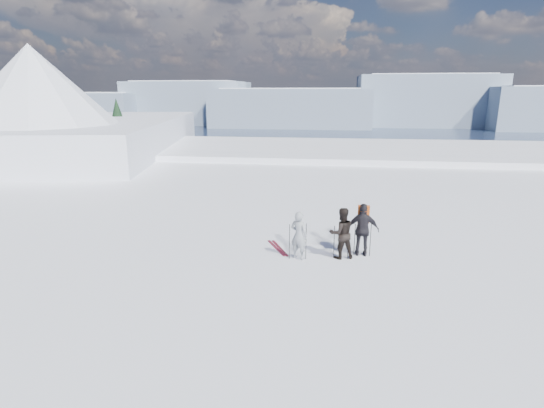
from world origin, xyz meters
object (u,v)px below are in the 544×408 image
(skier_dark, at_px, (341,233))
(skier_pack, at_px, (363,230))
(skis_loose, at_px, (278,248))
(skier_grey, at_px, (299,235))

(skier_dark, relative_size, skier_pack, 0.96)
(skier_pack, bearing_deg, skis_loose, -2.45)
(skier_grey, distance_m, skis_loose, 1.49)
(skier_grey, height_order, skier_pack, skier_pack)
(skier_pack, xyz_separation_m, skis_loose, (-3.07, 0.29, -0.94))
(skier_grey, relative_size, skier_dark, 0.94)
(skier_grey, height_order, skis_loose, skier_grey)
(skier_dark, distance_m, skis_loose, 2.56)
(skier_dark, height_order, skis_loose, skier_dark)
(skis_loose, bearing_deg, skier_grey, -47.03)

